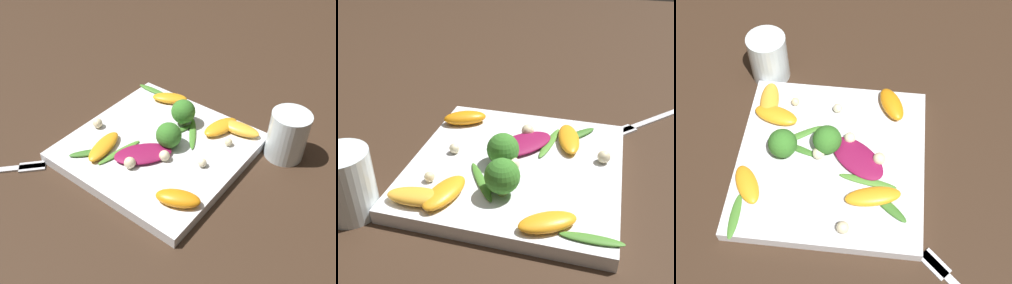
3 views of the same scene
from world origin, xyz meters
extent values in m
plane|color=#382619|center=(0.00, 0.00, 0.00)|extent=(2.40, 2.40, 0.00)
cube|color=white|center=(0.00, 0.00, 0.01)|extent=(0.28, 0.28, 0.02)
cylinder|color=silver|center=(-0.13, 0.17, 0.04)|extent=(0.06, 0.06, 0.08)
cube|color=silver|center=(0.16, -0.14, 0.00)|extent=(0.05, 0.04, 0.01)
ellipsoid|color=maroon|center=(0.04, 0.00, 0.02)|extent=(0.10, 0.10, 0.01)
ellipsoid|color=orange|center=(0.08, 0.10, 0.03)|extent=(0.06, 0.07, 0.02)
ellipsoid|color=orange|center=(0.07, -0.06, 0.03)|extent=(0.08, 0.05, 0.01)
ellipsoid|color=orange|center=(-0.11, -0.06, 0.03)|extent=(0.06, 0.07, 0.01)
ellipsoid|color=#FCAD33|center=(-0.11, 0.09, 0.03)|extent=(0.04, 0.08, 0.02)
ellipsoid|color=orange|center=(-0.09, 0.06, 0.03)|extent=(0.08, 0.05, 0.02)
cylinder|color=#84AD5B|center=(-0.01, 0.02, 0.02)|extent=(0.01, 0.01, 0.01)
sphere|color=#387A28|center=(-0.01, 0.02, 0.04)|extent=(0.04, 0.04, 0.04)
cylinder|color=#84AD5B|center=(-0.07, 0.00, 0.03)|extent=(0.01, 0.01, 0.02)
sphere|color=#387A28|center=(-0.07, 0.00, 0.05)|extent=(0.04, 0.04, 0.04)
ellipsoid|color=#3D7528|center=(0.09, -0.07, 0.02)|extent=(0.06, 0.05, 0.01)
ellipsoid|color=#518E33|center=(0.06, -0.04, 0.02)|extent=(0.09, 0.03, 0.00)
ellipsoid|color=#3D7528|center=(-0.05, 0.01, 0.02)|extent=(0.06, 0.03, 0.00)
ellipsoid|color=#47842D|center=(-0.06, 0.03, 0.02)|extent=(0.08, 0.06, 0.00)
ellipsoid|color=#47842D|center=(-0.12, -0.11, 0.02)|extent=(0.01, 0.07, 0.00)
sphere|color=beige|center=(0.03, -0.11, 0.03)|extent=(0.02, 0.02, 0.02)
sphere|color=beige|center=(-0.07, 0.10, 0.03)|extent=(0.01, 0.01, 0.01)
sphere|color=beige|center=(0.00, 0.09, 0.03)|extent=(0.01, 0.01, 0.01)
sphere|color=beige|center=(0.02, 0.03, 0.03)|extent=(0.02, 0.02, 0.02)
sphere|color=beige|center=(0.07, 0.00, 0.03)|extent=(0.02, 0.02, 0.02)
sphere|color=beige|center=(-0.02, 0.00, 0.03)|extent=(0.02, 0.02, 0.02)
camera|label=1|loc=(0.39, 0.32, 0.45)|focal=42.00mm
camera|label=2|loc=(-0.43, -0.10, 0.32)|focal=42.00mm
camera|label=3|loc=(0.06, -0.37, 0.61)|focal=50.00mm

